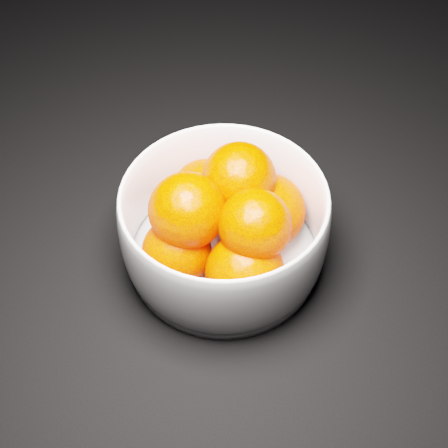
{
  "coord_description": "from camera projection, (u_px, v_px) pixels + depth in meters",
  "views": [
    {
      "loc": [
        0.29,
        -0.64,
        0.53
      ],
      "look_at": [
        0.25,
        -0.25,
        0.06
      ],
      "focal_mm": 50.0,
      "sensor_mm": 36.0,
      "label": 1
    }
  ],
  "objects": [
    {
      "name": "orange_pile",
      "position": [
        228.0,
        220.0,
        0.61
      ],
      "size": [
        0.16,
        0.17,
        0.12
      ],
      "color": "#F33100",
      "rests_on": "bowl"
    },
    {
      "name": "ground",
      "position": [
        55.0,
        95.0,
        0.83
      ],
      "size": [
        3.0,
        3.0,
        0.0
      ],
      "primitive_type": "cube",
      "color": "black",
      "rests_on": "ground"
    },
    {
      "name": "bowl",
      "position": [
        224.0,
        227.0,
        0.62
      ],
      "size": [
        0.21,
        0.21,
        0.1
      ],
      "rotation": [
        0.0,
        0.0,
        0.28
      ],
      "color": "silver",
      "rests_on": "ground"
    }
  ]
}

